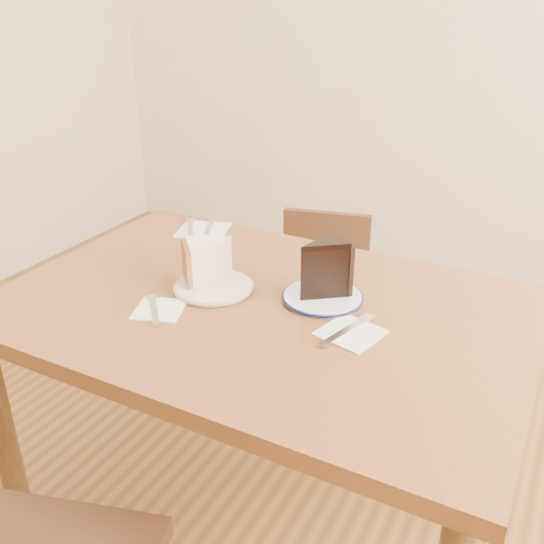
# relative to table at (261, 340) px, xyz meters

# --- Properties ---
(ground) EXTENTS (4.00, 4.00, 0.00)m
(ground) POSITION_rel_table_xyz_m (0.00, 0.00, -0.65)
(ground) COLOR #4A2E13
(ground) RESTS_ON ground
(table) EXTENTS (1.20, 0.80, 0.75)m
(table) POSITION_rel_table_xyz_m (0.00, 0.00, 0.00)
(table) COLOR #4C2B14
(table) RESTS_ON ground
(chair_far) EXTENTS (0.42, 0.42, 0.71)m
(chair_far) POSITION_rel_table_xyz_m (-0.12, 0.62, -0.25)
(chair_far) COLOR black
(chair_far) RESTS_ON ground
(plate_cream) EXTENTS (0.18, 0.18, 0.01)m
(plate_cream) POSITION_rel_table_xyz_m (-0.13, 0.01, 0.10)
(plate_cream) COLOR silver
(plate_cream) RESTS_ON table
(plate_navy) EXTENTS (0.18, 0.18, 0.01)m
(plate_navy) POSITION_rel_table_xyz_m (0.12, 0.08, 0.10)
(plate_navy) COLOR white
(plate_navy) RESTS_ON table
(carrot_cake) EXTENTS (0.13, 0.13, 0.10)m
(carrot_cake) POSITION_rel_table_xyz_m (-0.15, 0.03, 0.16)
(carrot_cake) COLOR #EFE0C6
(carrot_cake) RESTS_ON plate_cream
(chocolate_cake) EXTENTS (0.12, 0.13, 0.12)m
(chocolate_cake) POSITION_rel_table_xyz_m (0.11, 0.08, 0.17)
(chocolate_cake) COLOR black
(chocolate_cake) RESTS_ON plate_navy
(napkin_cream) EXTENTS (0.13, 0.13, 0.00)m
(napkin_cream) POSITION_rel_table_xyz_m (-0.18, -0.14, 0.10)
(napkin_cream) COLOR white
(napkin_cream) RESTS_ON table
(napkin_navy) EXTENTS (0.14, 0.14, 0.00)m
(napkin_navy) POSITION_rel_table_xyz_m (0.23, -0.03, 0.10)
(napkin_navy) COLOR white
(napkin_navy) RESTS_ON table
(napkin_spare) EXTENTS (0.17, 0.17, 0.00)m
(napkin_spare) POSITION_rel_table_xyz_m (-0.37, 0.31, 0.10)
(napkin_spare) COLOR white
(napkin_spare) RESTS_ON table
(fork_cream) EXTENTS (0.11, 0.11, 0.00)m
(fork_cream) POSITION_rel_table_xyz_m (-0.19, -0.15, 0.10)
(fork_cream) COLOR white
(fork_cream) RESTS_ON napkin_cream
(knife_navy) EXTENTS (0.06, 0.17, 0.00)m
(knife_navy) POSITION_rel_table_xyz_m (0.22, -0.03, 0.10)
(knife_navy) COLOR white
(knife_navy) RESTS_ON napkin_navy
(fork_spare) EXTENTS (0.07, 0.13, 0.00)m
(fork_spare) POSITION_rel_table_xyz_m (-0.36, 0.34, 0.10)
(fork_spare) COLOR silver
(fork_spare) RESTS_ON napkin_spare
(knife_spare) EXTENTS (0.10, 0.14, 0.00)m
(knife_spare) POSITION_rel_table_xyz_m (-0.40, 0.30, 0.10)
(knife_spare) COLOR silver
(knife_spare) RESTS_ON napkin_spare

